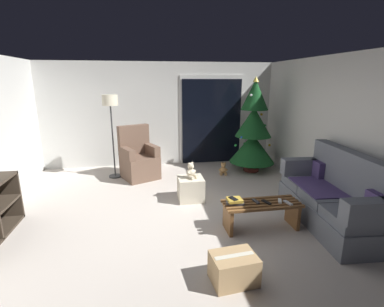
{
  "coord_description": "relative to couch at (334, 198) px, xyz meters",
  "views": [
    {
      "loc": [
        -0.38,
        -3.92,
        2.08
      ],
      "look_at": [
        0.4,
        0.7,
        0.85
      ],
      "focal_mm": 26.32,
      "sensor_mm": 36.0,
      "label": 1
    }
  ],
  "objects": [
    {
      "name": "ground_plane",
      "position": [
        -2.32,
        0.5,
        -0.4
      ],
      "size": [
        7.0,
        7.0,
        0.0
      ],
      "primitive_type": "plane",
      "color": "#BCB2A8"
    },
    {
      "name": "wall_back",
      "position": [
        -2.32,
        3.56,
        0.85
      ],
      "size": [
        5.72,
        0.12,
        2.5
      ],
      "primitive_type": "cube",
      "color": "silver",
      "rests_on": "ground"
    },
    {
      "name": "wall_right",
      "position": [
        0.54,
        0.5,
        0.85
      ],
      "size": [
        0.12,
        6.0,
        2.5
      ],
      "primitive_type": "cube",
      "color": "silver",
      "rests_on": "ground"
    },
    {
      "name": "patio_door_frame",
      "position": [
        -1.03,
        3.49,
        0.7
      ],
      "size": [
        1.6,
        0.02,
        2.2
      ],
      "primitive_type": "cube",
      "color": "silver",
      "rests_on": "ground"
    },
    {
      "name": "patio_door_glass",
      "position": [
        -1.03,
        3.47,
        0.65
      ],
      "size": [
        1.5,
        0.02,
        2.1
      ],
      "primitive_type": "cube",
      "color": "black",
      "rests_on": "ground"
    },
    {
      "name": "couch",
      "position": [
        0.0,
        0.0,
        0.0
      ],
      "size": [
        0.93,
        1.99,
        1.08
      ],
      "color": "slate",
      "rests_on": "ground"
    },
    {
      "name": "coffee_table",
      "position": [
        -1.11,
        0.03,
        -0.13
      ],
      "size": [
        1.1,
        0.4,
        0.4
      ],
      "color": "brown",
      "rests_on": "ground"
    },
    {
      "name": "remote_graphite",
      "position": [
        -1.19,
        0.06,
        0.01
      ],
      "size": [
        0.07,
        0.16,
        0.02
      ],
      "primitive_type": "cube",
      "rotation": [
        0.0,
        0.0,
        3.29
      ],
      "color": "#333338",
      "rests_on": "coffee_table"
    },
    {
      "name": "remote_white",
      "position": [
        -0.85,
        0.02,
        0.01
      ],
      "size": [
        0.1,
        0.16,
        0.02
      ],
      "primitive_type": "cube",
      "rotation": [
        0.0,
        0.0,
        5.87
      ],
      "color": "silver",
      "rests_on": "coffee_table"
    },
    {
      "name": "remote_black",
      "position": [
        -1.05,
        0.01,
        0.01
      ],
      "size": [
        0.1,
        0.16,
        0.02
      ],
      "primitive_type": "cube",
      "rotation": [
        0.0,
        0.0,
        3.49
      ],
      "color": "black",
      "rests_on": "coffee_table"
    },
    {
      "name": "remote_silver",
      "position": [
        -0.76,
        -0.06,
        0.01
      ],
      "size": [
        0.08,
        0.16,
        0.02
      ],
      "primitive_type": "cube",
      "rotation": [
        0.0,
        0.0,
        3.35
      ],
      "color": "#ADADB2",
      "rests_on": "coffee_table"
    },
    {
      "name": "book_stack",
      "position": [
        -1.5,
        0.07,
        0.04
      ],
      "size": [
        0.28,
        0.21,
        0.07
      ],
      "color": "#4C4C51",
      "rests_on": "coffee_table"
    },
    {
      "name": "cell_phone",
      "position": [
        -1.52,
        0.06,
        0.08
      ],
      "size": [
        0.11,
        0.16,
        0.01
      ],
      "primitive_type": "cube",
      "rotation": [
        0.0,
        0.0,
        0.33
      ],
      "color": "black",
      "rests_on": "book_stack"
    },
    {
      "name": "christmas_tree",
      "position": [
        -0.27,
        2.59,
        0.55
      ],
      "size": [
        1.03,
        1.03,
        2.16
      ],
      "color": "#4C1E19",
      "rests_on": "ground"
    },
    {
      "name": "armchair",
      "position": [
        -2.87,
        2.55,
        0.0
      ],
      "size": [
        0.91,
        0.91,
        1.13
      ],
      "color": "brown",
      "rests_on": "ground"
    },
    {
      "name": "floor_lamp",
      "position": [
        -3.39,
        2.69,
        1.11
      ],
      "size": [
        0.32,
        0.32,
        1.78
      ],
      "color": "#2D2D30",
      "rests_on": "ground"
    },
    {
      "name": "ottoman",
      "position": [
        -1.94,
        1.2,
        -0.19
      ],
      "size": [
        0.44,
        0.44,
        0.41
      ],
      "primitive_type": "cube",
      "color": "beige",
      "rests_on": "ground"
    },
    {
      "name": "teddy_bear_cream",
      "position": [
        -1.94,
        1.19,
        0.13
      ],
      "size": [
        0.21,
        0.22,
        0.29
      ],
      "color": "beige",
      "rests_on": "ottoman"
    },
    {
      "name": "teddy_bear_honey_by_tree",
      "position": [
        -0.99,
        2.44,
        -0.28
      ],
      "size": [
        0.2,
        0.21,
        0.29
      ],
      "color": "tan",
      "rests_on": "ground"
    },
    {
      "name": "cardboard_box_taped_mid_floor",
      "position": [
        -1.84,
        -0.97,
        -0.24
      ],
      "size": [
        0.5,
        0.39,
        0.31
      ],
      "color": "tan",
      "rests_on": "ground"
    }
  ]
}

